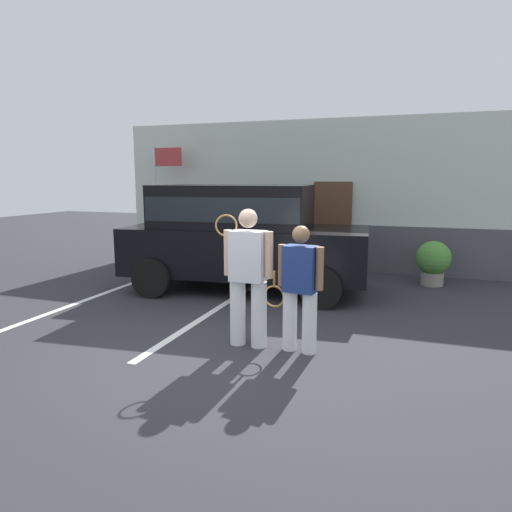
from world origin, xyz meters
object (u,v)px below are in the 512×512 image
(tennis_player_man, at_px, (248,276))
(parked_suv, at_px, (241,232))
(flag_pole, at_px, (162,183))
(potted_plant_by_porch, at_px, (433,261))
(tennis_player_woman, at_px, (300,288))

(tennis_player_man, bearing_deg, parked_suv, -66.46)
(tennis_player_man, xyz_separation_m, flag_pole, (-4.17, 4.94, 1.13))
(tennis_player_man, bearing_deg, potted_plant_by_porch, -116.98)
(tennis_player_woman, xyz_separation_m, flag_pole, (-4.86, 4.92, 1.24))
(tennis_player_man, distance_m, tennis_player_woman, 0.69)
(parked_suv, distance_m, tennis_player_woman, 3.40)
(flag_pole, bearing_deg, tennis_player_woman, -45.38)
(tennis_player_man, xyz_separation_m, tennis_player_woman, (0.68, 0.02, -0.11))
(tennis_player_woman, relative_size, flag_pole, 0.54)
(tennis_player_man, distance_m, potted_plant_by_porch, 5.12)
(parked_suv, xyz_separation_m, tennis_player_woman, (1.88, -2.81, -0.32))
(parked_suv, bearing_deg, potted_plant_by_porch, 19.86)
(potted_plant_by_porch, relative_size, flag_pole, 0.31)
(tennis_player_man, height_order, potted_plant_by_porch, tennis_player_man)
(tennis_player_woman, height_order, flag_pole, flag_pole)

